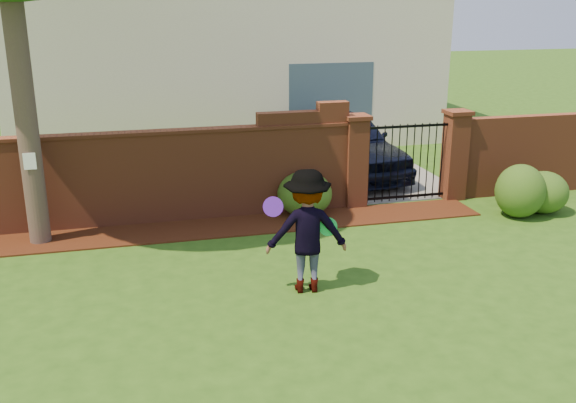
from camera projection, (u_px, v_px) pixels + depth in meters
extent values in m
cube|color=#2A4F13|center=(289.00, 305.00, 9.02)|extent=(80.00, 80.00, 0.01)
cube|color=#331409|center=(194.00, 230.00, 11.87)|extent=(11.10, 1.08, 0.03)
cube|color=brown|center=(122.00, 181.00, 11.95)|extent=(8.70, 0.25, 1.70)
cube|color=brown|center=(303.00, 119.00, 12.46)|extent=(1.80, 0.25, 0.30)
cube|color=brown|center=(333.00, 106.00, 12.53)|extent=(0.60, 0.25, 0.16)
cube|color=brown|center=(119.00, 134.00, 11.69)|extent=(8.70, 0.31, 0.06)
cube|color=brown|center=(538.00, 154.00, 14.01)|extent=(4.00, 0.25, 1.70)
cube|color=brown|center=(355.00, 163.00, 13.01)|extent=(0.42, 0.42, 1.80)
cube|color=brown|center=(357.00, 117.00, 12.72)|extent=(0.50, 0.50, 0.08)
cube|color=brown|center=(455.00, 157.00, 13.52)|extent=(0.42, 0.42, 1.80)
cube|color=brown|center=(458.00, 112.00, 13.24)|extent=(0.50, 0.50, 0.08)
cylinder|color=black|center=(369.00, 165.00, 13.09)|extent=(0.02, 0.02, 1.60)
cylinder|color=black|center=(376.00, 164.00, 13.13)|extent=(0.02, 0.02, 1.60)
cylinder|color=black|center=(384.00, 164.00, 13.16)|extent=(0.02, 0.02, 1.60)
cylinder|color=black|center=(391.00, 163.00, 13.20)|extent=(0.02, 0.02, 1.60)
cylinder|color=black|center=(398.00, 163.00, 13.24)|extent=(0.02, 0.02, 1.60)
cylinder|color=black|center=(406.00, 162.00, 13.28)|extent=(0.02, 0.02, 1.60)
cylinder|color=black|center=(413.00, 162.00, 13.32)|extent=(0.02, 0.02, 1.60)
cylinder|color=black|center=(420.00, 162.00, 13.35)|extent=(0.02, 0.02, 1.60)
cylinder|color=black|center=(427.00, 161.00, 13.39)|extent=(0.02, 0.02, 1.60)
cylinder|color=black|center=(435.00, 161.00, 13.43)|extent=(0.02, 0.02, 1.60)
cylinder|color=black|center=(442.00, 160.00, 13.47)|extent=(0.02, 0.02, 1.60)
cube|color=black|center=(404.00, 196.00, 13.50)|extent=(1.78, 0.03, 0.05)
cube|color=black|center=(408.00, 126.00, 13.05)|extent=(1.78, 0.03, 0.05)
cube|color=slate|center=(342.00, 158.00, 17.23)|extent=(3.20, 8.00, 0.01)
cube|color=beige|center=(222.00, 35.00, 19.44)|extent=(12.00, 6.00, 6.00)
cube|color=#384C5B|center=(331.00, 107.00, 17.84)|extent=(2.40, 0.12, 2.40)
imported|color=black|center=(349.00, 145.00, 15.28)|extent=(2.35, 4.68, 1.53)
cylinder|color=#402F27|center=(16.00, 36.00, 10.26)|extent=(0.36, 0.36, 7.00)
cube|color=white|center=(30.00, 161.00, 10.69)|extent=(0.20, 0.01, 0.28)
ellipsoid|color=#214916|center=(305.00, 194.00, 12.59)|extent=(1.07, 1.07, 0.87)
ellipsoid|color=#214916|center=(520.00, 191.00, 12.47)|extent=(0.95, 0.95, 1.04)
ellipsoid|color=#214916|center=(544.00, 192.00, 12.75)|extent=(0.94, 0.94, 0.84)
imported|color=gray|center=(307.00, 232.00, 9.18)|extent=(1.25, 0.83, 1.81)
cylinder|color=#541BAD|center=(273.00, 207.00, 8.95)|extent=(0.30, 0.15, 0.28)
cylinder|color=green|center=(328.00, 227.00, 9.18)|extent=(0.27, 0.09, 0.27)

